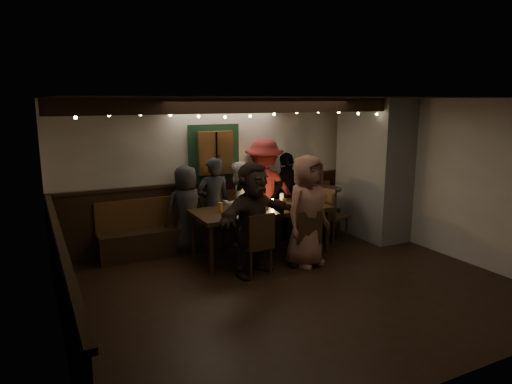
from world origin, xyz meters
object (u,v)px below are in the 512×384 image
person_d (264,190)px  person_f (253,219)px  chair_end (329,212)px  person_a (186,209)px  chair_near_left (258,241)px  chair_near_right (307,235)px  person_e (287,196)px  person_b (214,204)px  high_top (325,206)px  dining_table (261,212)px  person_g (307,211)px  person_c (238,204)px

person_d → person_f: size_ratio=1.10×
person_f → chair_end: bearing=1.2°
person_a → chair_near_left: bearing=108.1°
chair_near_left → person_d: size_ratio=0.51×
chair_near_right → person_e: 1.58m
chair_near_right → person_b: bearing=123.7°
chair_end → person_a: bearing=163.9°
high_top → dining_table: bearing=-167.1°
chair_near_right → high_top: size_ratio=0.94×
chair_near_left → person_g: (0.87, 0.04, 0.34)m
chair_near_left → person_b: size_ratio=0.59×
person_d → person_a: bearing=22.7°
chair_near_right → person_c: bearing=109.5°
person_b → person_c: 0.46m
chair_near_right → person_g: (0.02, 0.05, 0.37)m
chair_near_left → person_g: bearing=2.7°
person_e → chair_near_right: bearing=47.1°
dining_table → person_d: (0.46, 0.77, 0.20)m
person_f → person_g: size_ratio=0.97×
chair_near_left → person_a: (-0.59, 1.51, 0.21)m
person_c → person_f: size_ratio=0.88×
chair_near_left → person_a: size_ratio=0.64×
chair_near_left → high_top: high_top is taller
chair_end → person_e: (-0.49, 0.65, 0.22)m
person_f → person_g: 0.91m
high_top → person_e: (-0.63, 0.34, 0.20)m
person_a → person_f: person_f is taller
person_b → person_g: (0.99, -1.41, 0.07)m
person_a → person_c: bearing=172.3°
chair_near_left → person_a: bearing=111.4°
chair_end → person_d: 1.24m
high_top → person_b: bearing=171.1°
chair_end → person_c: size_ratio=0.69×
person_a → chair_near_right: bearing=130.2°
high_top → person_g: (-1.11, -1.08, 0.27)m
high_top → person_e: 0.74m
person_e → person_b: bearing=-23.6°
dining_table → high_top: bearing=12.9°
chair_near_left → chair_near_right: chair_near_left is taller
dining_table → person_e: bearing=37.2°
dining_table → high_top: 1.58m
chair_near_left → chair_near_right: (0.85, -0.01, -0.03)m
high_top → person_f: (-2.02, -1.03, 0.25)m
dining_table → person_g: 0.85m
chair_near_left → person_d: bearing=59.2°
chair_near_right → chair_end: chair_end is taller
chair_near_right → high_top: bearing=44.9°
person_a → person_e: person_e is taller
chair_near_right → person_b: size_ratio=0.56×
high_top → person_a: (-2.58, 0.39, 0.14)m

